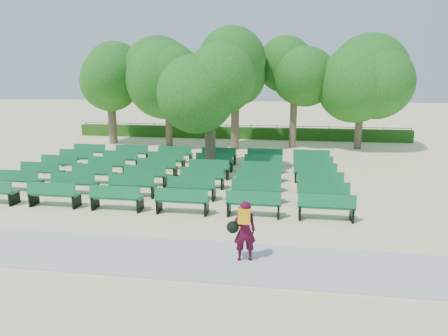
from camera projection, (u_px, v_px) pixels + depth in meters
name	position (u px, v px, depth m)	size (l,w,h in m)	color
ground	(204.00, 186.00, 18.02)	(120.00, 120.00, 0.00)	beige
paving	(151.00, 257.00, 10.89)	(30.00, 2.20, 0.06)	beige
curb	(163.00, 240.00, 11.99)	(30.00, 0.12, 0.10)	silver
hedge	(238.00, 133.00, 31.41)	(26.00, 0.70, 0.90)	#225315
fence	(239.00, 138.00, 31.89)	(26.00, 0.10, 1.02)	black
tree_line	(232.00, 147.00, 27.65)	(21.80, 6.80, 7.04)	#22691C
bench_array	(179.00, 180.00, 18.68)	(1.96, 0.68, 1.22)	#126B3C
tree_among	(210.00, 91.00, 19.85)	(4.49, 4.49, 6.16)	brown
person	(244.00, 230.00, 10.48)	(0.81, 0.53, 1.64)	#41091F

